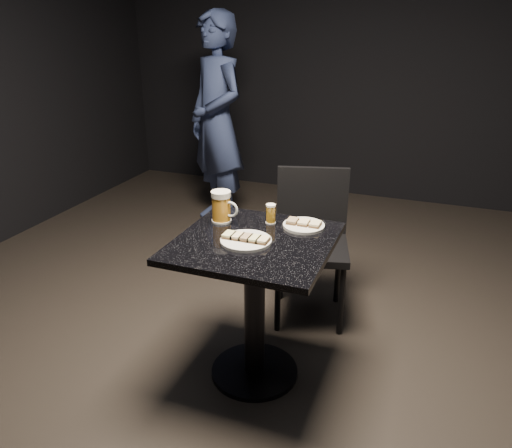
{
  "coord_description": "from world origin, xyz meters",
  "views": [
    {
      "loc": [
        0.74,
        -1.94,
        1.69
      ],
      "look_at": [
        0.0,
        0.02,
        0.82
      ],
      "focal_mm": 35.0,
      "sensor_mm": 36.0,
      "label": 1
    }
  ],
  "objects_px": {
    "plate_large": "(246,241)",
    "beer_mug": "(222,207)",
    "patron": "(217,123)",
    "chair": "(311,235)",
    "plate_small": "(304,226)",
    "beer_tumbler": "(271,214)",
    "table": "(255,286)"
  },
  "relations": [
    {
      "from": "plate_large",
      "to": "beer_mug",
      "type": "distance_m",
      "value": 0.28
    },
    {
      "from": "beer_mug",
      "to": "plate_large",
      "type": "bearing_deg",
      "value": -42.59
    },
    {
      "from": "patron",
      "to": "chair",
      "type": "relative_size",
      "value": 1.99
    },
    {
      "from": "patron",
      "to": "plate_small",
      "type": "bearing_deg",
      "value": -19.07
    },
    {
      "from": "beer_mug",
      "to": "chair",
      "type": "distance_m",
      "value": 0.71
    },
    {
      "from": "plate_large",
      "to": "chair",
      "type": "bearing_deg",
      "value": 80.74
    },
    {
      "from": "chair",
      "to": "plate_large",
      "type": "bearing_deg",
      "value": -99.26
    },
    {
      "from": "beer_mug",
      "to": "beer_tumbler",
      "type": "relative_size",
      "value": 1.61
    },
    {
      "from": "plate_small",
      "to": "beer_mug",
      "type": "distance_m",
      "value": 0.41
    },
    {
      "from": "beer_tumbler",
      "to": "chair",
      "type": "relative_size",
      "value": 0.11
    },
    {
      "from": "patron",
      "to": "table",
      "type": "height_order",
      "value": "patron"
    },
    {
      "from": "beer_tumbler",
      "to": "patron",
      "type": "bearing_deg",
      "value": 122.7
    },
    {
      "from": "beer_mug",
      "to": "beer_tumbler",
      "type": "height_order",
      "value": "beer_mug"
    },
    {
      "from": "plate_large",
      "to": "beer_tumbler",
      "type": "relative_size",
      "value": 2.38
    },
    {
      "from": "plate_large",
      "to": "beer_tumbler",
      "type": "distance_m",
      "value": 0.26
    },
    {
      "from": "patron",
      "to": "beer_mug",
      "type": "bearing_deg",
      "value": -30.29
    },
    {
      "from": "plate_small",
      "to": "chair",
      "type": "bearing_deg",
      "value": 99.25
    },
    {
      "from": "chair",
      "to": "table",
      "type": "bearing_deg",
      "value": -97.64
    },
    {
      "from": "table",
      "to": "plate_small",
      "type": "bearing_deg",
      "value": 52.96
    },
    {
      "from": "table",
      "to": "plate_large",
      "type": "bearing_deg",
      "value": -124.24
    },
    {
      "from": "plate_small",
      "to": "patron",
      "type": "distance_m",
      "value": 2.02
    },
    {
      "from": "plate_small",
      "to": "chair",
      "type": "distance_m",
      "value": 0.54
    },
    {
      "from": "plate_small",
      "to": "beer_mug",
      "type": "relative_size",
      "value": 1.28
    },
    {
      "from": "chair",
      "to": "beer_mug",
      "type": "bearing_deg",
      "value": -120.48
    },
    {
      "from": "plate_small",
      "to": "beer_tumbler",
      "type": "distance_m",
      "value": 0.17
    },
    {
      "from": "plate_small",
      "to": "chair",
      "type": "relative_size",
      "value": 0.23
    },
    {
      "from": "beer_tumbler",
      "to": "chair",
      "type": "distance_m",
      "value": 0.57
    },
    {
      "from": "plate_small",
      "to": "beer_tumbler",
      "type": "height_order",
      "value": "beer_tumbler"
    },
    {
      "from": "plate_large",
      "to": "beer_mug",
      "type": "xyz_separation_m",
      "value": [
        -0.2,
        0.19,
        0.07
      ]
    },
    {
      "from": "plate_small",
      "to": "chair",
      "type": "height_order",
      "value": "chair"
    },
    {
      "from": "plate_large",
      "to": "patron",
      "type": "height_order",
      "value": "patron"
    },
    {
      "from": "plate_large",
      "to": "chair",
      "type": "distance_m",
      "value": 0.78
    }
  ]
}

